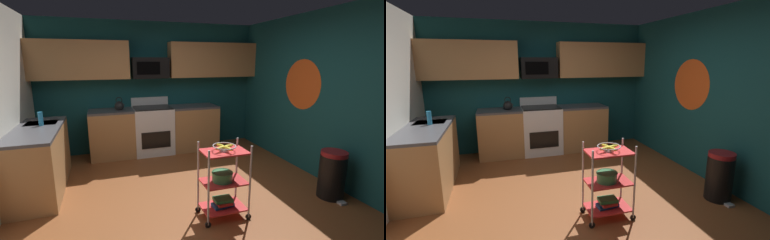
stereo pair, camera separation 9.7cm
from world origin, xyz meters
The scene contains 15 objects.
floor centered at (0.00, 0.00, -0.02)m, with size 4.40×4.80×0.04m, color brown.
wall_back centered at (0.00, 2.43, 1.30)m, with size 4.52×0.06×2.60m, color #14474C.
wall_right centered at (2.23, 0.00, 1.30)m, with size 0.06×4.80×2.60m, color #14474C.
wall_flower_decal centered at (2.20, 0.57, 1.45)m, with size 0.83×0.83×0.00m, color #E5591E.
counter_run centered at (-0.75, 1.66, 0.46)m, with size 3.47×2.23×0.92m.
oven_range centered at (-0.07, 2.10, 0.48)m, with size 0.76×0.65×1.10m.
upper_cabinets centered at (0.02, 2.23, 1.85)m, with size 4.40×0.33×0.70m.
microwave centered at (-0.07, 2.21, 1.70)m, with size 0.70×0.39×0.40m.
rolling_cart centered at (0.30, -0.47, 0.45)m, with size 0.58×0.36×0.91m.
fruit_bowl centered at (0.30, -0.47, 0.88)m, with size 0.27×0.27×0.07m.
mixing_bowl_large centered at (0.28, -0.47, 0.52)m, with size 0.25×0.25×0.11m.
book_stack centered at (0.30, -0.47, 0.18)m, with size 0.27×0.19×0.11m.
kettle centered at (-0.70, 2.10, 1.00)m, with size 0.21×0.18×0.26m.
dish_soap_bottle centered at (-1.86, 1.16, 1.02)m, with size 0.06×0.06×0.20m, color #2D8CBF.
trash_can centered at (1.90, -0.51, 0.33)m, with size 0.34×0.42×0.66m.
Camera 1 is at (-0.99, -3.14, 1.85)m, focal length 25.19 mm.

